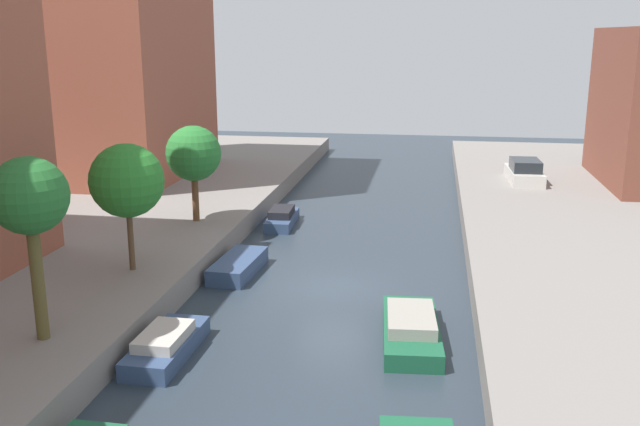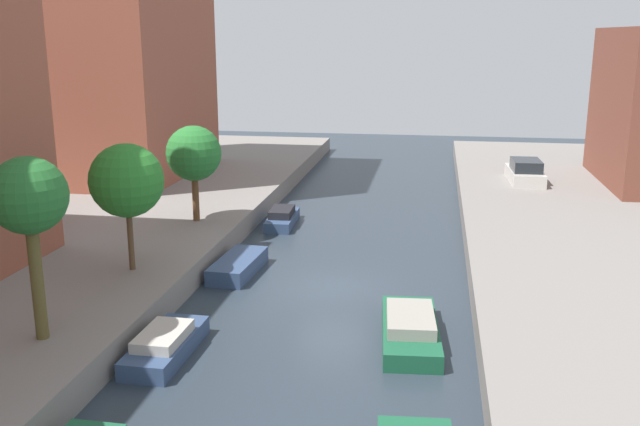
{
  "view_description": "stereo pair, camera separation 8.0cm",
  "coord_description": "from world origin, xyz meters",
  "px_view_note": "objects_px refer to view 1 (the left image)",
  "views": [
    {
      "loc": [
        3.46,
        -24.61,
        9.2
      ],
      "look_at": [
        -1.09,
        3.37,
        1.98
      ],
      "focal_mm": 39.36,
      "sensor_mm": 36.0,
      "label": 1
    },
    {
      "loc": [
        3.54,
        -24.6,
        9.2
      ],
      "look_at": [
        -1.09,
        3.37,
        1.98
      ],
      "focal_mm": 39.36,
      "sensor_mm": 36.0,
      "label": 2
    }
  ],
  "objects_px": {
    "street_tree_1": "(29,199)",
    "street_tree_3": "(193,154)",
    "apartment_tower_far": "(98,3)",
    "moored_boat_left_2": "(166,345)",
    "parked_car": "(524,172)",
    "moored_boat_right_2": "(411,328)",
    "moored_boat_left_4": "(282,218)",
    "moored_boat_left_3": "(238,266)",
    "street_tree_2": "(127,181)"
  },
  "relations": [
    {
      "from": "street_tree_1",
      "to": "street_tree_3",
      "type": "distance_m",
      "value": 12.96
    },
    {
      "from": "apartment_tower_far",
      "to": "moored_boat_left_2",
      "type": "distance_m",
      "value": 26.95
    },
    {
      "from": "parked_car",
      "to": "moored_boat_right_2",
      "type": "xyz_separation_m",
      "value": [
        -5.69,
        -20.54,
        -1.16
      ]
    },
    {
      "from": "moored_boat_left_4",
      "to": "moored_boat_right_2",
      "type": "height_order",
      "value": "moored_boat_right_2"
    },
    {
      "from": "moored_boat_left_3",
      "to": "apartment_tower_far",
      "type": "bearing_deg",
      "value": 130.3
    },
    {
      "from": "moored_boat_left_4",
      "to": "apartment_tower_far",
      "type": "bearing_deg",
      "value": 150.98
    },
    {
      "from": "street_tree_3",
      "to": "parked_car",
      "type": "bearing_deg",
      "value": 35.75
    },
    {
      "from": "street_tree_1",
      "to": "moored_boat_left_3",
      "type": "xyz_separation_m",
      "value": [
        3.06,
        8.93,
        -4.66
      ]
    },
    {
      "from": "moored_boat_left_2",
      "to": "street_tree_2",
      "type": "bearing_deg",
      "value": 123.34
    },
    {
      "from": "apartment_tower_far",
      "to": "moored_boat_left_3",
      "type": "distance_m",
      "value": 21.44
    },
    {
      "from": "parked_car",
      "to": "moored_boat_left_3",
      "type": "distance_m",
      "value": 19.93
    },
    {
      "from": "street_tree_3",
      "to": "moored_boat_right_2",
      "type": "xyz_separation_m",
      "value": [
        10.05,
        -9.21,
        -3.68
      ]
    },
    {
      "from": "street_tree_2",
      "to": "moored_boat_left_2",
      "type": "relative_size",
      "value": 1.22
    },
    {
      "from": "moored_boat_left_3",
      "to": "moored_boat_right_2",
      "type": "bearing_deg",
      "value": -36.71
    },
    {
      "from": "moored_boat_left_3",
      "to": "parked_car",
      "type": "bearing_deg",
      "value": 50.41
    },
    {
      "from": "moored_boat_left_3",
      "to": "moored_boat_left_4",
      "type": "height_order",
      "value": "moored_boat_left_4"
    },
    {
      "from": "street_tree_1",
      "to": "moored_boat_left_2",
      "type": "bearing_deg",
      "value": 25.43
    },
    {
      "from": "parked_car",
      "to": "moored_boat_left_2",
      "type": "height_order",
      "value": "parked_car"
    },
    {
      "from": "street_tree_2",
      "to": "parked_car",
      "type": "height_order",
      "value": "street_tree_2"
    },
    {
      "from": "moored_boat_left_2",
      "to": "apartment_tower_far",
      "type": "bearing_deg",
      "value": 118.86
    },
    {
      "from": "street_tree_2",
      "to": "parked_car",
      "type": "bearing_deg",
      "value": 49.29
    },
    {
      "from": "apartment_tower_far",
      "to": "moored_boat_left_3",
      "type": "relative_size",
      "value": 5.45
    },
    {
      "from": "street_tree_3",
      "to": "moored_boat_left_2",
      "type": "relative_size",
      "value": 1.16
    },
    {
      "from": "street_tree_3",
      "to": "apartment_tower_far",
      "type": "bearing_deg",
      "value": 131.34
    },
    {
      "from": "apartment_tower_far",
      "to": "moored_boat_right_2",
      "type": "height_order",
      "value": "apartment_tower_far"
    },
    {
      "from": "apartment_tower_far",
      "to": "street_tree_1",
      "type": "bearing_deg",
      "value": -68.81
    },
    {
      "from": "street_tree_3",
      "to": "moored_boat_left_3",
      "type": "distance_m",
      "value": 6.28
    },
    {
      "from": "apartment_tower_far",
      "to": "street_tree_3",
      "type": "distance_m",
      "value": 15.24
    },
    {
      "from": "street_tree_2",
      "to": "moored_boat_right_2",
      "type": "relative_size",
      "value": 0.97
    },
    {
      "from": "street_tree_1",
      "to": "street_tree_3",
      "type": "relative_size",
      "value": 1.18
    },
    {
      "from": "apartment_tower_far",
      "to": "street_tree_2",
      "type": "bearing_deg",
      "value": -62.41
    },
    {
      "from": "apartment_tower_far",
      "to": "street_tree_2",
      "type": "distance_m",
      "value": 20.49
    },
    {
      "from": "apartment_tower_far",
      "to": "street_tree_1",
      "type": "height_order",
      "value": "apartment_tower_far"
    },
    {
      "from": "moored_boat_left_2",
      "to": "moored_boat_right_2",
      "type": "bearing_deg",
      "value": 18.04
    },
    {
      "from": "street_tree_2",
      "to": "parked_car",
      "type": "xyz_separation_m",
      "value": [
        15.74,
        18.29,
        -2.71
      ]
    },
    {
      "from": "street_tree_2",
      "to": "moored_boat_left_4",
      "type": "bearing_deg",
      "value": 72.75
    },
    {
      "from": "parked_car",
      "to": "moored_boat_left_4",
      "type": "xyz_separation_m",
      "value": [
        -12.52,
        -7.91,
        -1.19
      ]
    },
    {
      "from": "street_tree_3",
      "to": "moored_boat_left_2",
      "type": "xyz_separation_m",
      "value": [
        2.99,
        -11.51,
        -3.7
      ]
    },
    {
      "from": "street_tree_3",
      "to": "street_tree_1",
      "type": "bearing_deg",
      "value": -90.0
    },
    {
      "from": "street_tree_2",
      "to": "street_tree_3",
      "type": "xyz_separation_m",
      "value": [
        0.0,
        6.96,
        -0.19
      ]
    },
    {
      "from": "street_tree_1",
      "to": "moored_boat_right_2",
      "type": "height_order",
      "value": "street_tree_1"
    },
    {
      "from": "street_tree_2",
      "to": "moored_boat_left_2",
      "type": "distance_m",
      "value": 6.69
    },
    {
      "from": "street_tree_2",
      "to": "moored_boat_left_3",
      "type": "relative_size",
      "value": 1.24
    },
    {
      "from": "street_tree_2",
      "to": "street_tree_1",
      "type": "bearing_deg",
      "value": -90.0
    },
    {
      "from": "moored_boat_left_2",
      "to": "moored_boat_right_2",
      "type": "relative_size",
      "value": 0.79
    },
    {
      "from": "parked_car",
      "to": "moored_boat_left_4",
      "type": "bearing_deg",
      "value": -147.72
    },
    {
      "from": "street_tree_3",
      "to": "moored_boat_left_2",
      "type": "height_order",
      "value": "street_tree_3"
    },
    {
      "from": "street_tree_1",
      "to": "street_tree_2",
      "type": "xyz_separation_m",
      "value": [
        -0.0,
        5.97,
        -0.72
      ]
    },
    {
      "from": "street_tree_2",
      "to": "parked_car",
      "type": "relative_size",
      "value": 1.07
    },
    {
      "from": "street_tree_1",
      "to": "street_tree_2",
      "type": "relative_size",
      "value": 1.12
    }
  ]
}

